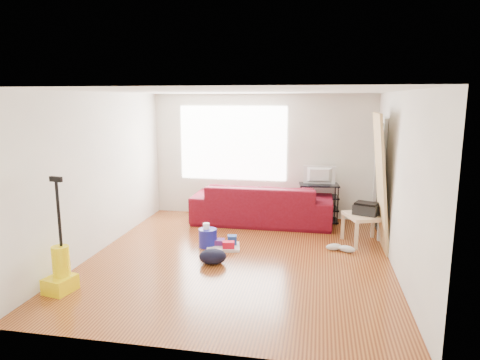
% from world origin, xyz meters
% --- Properties ---
extents(room, '(4.51, 5.01, 2.51)m').
position_xyz_m(room, '(0.07, 0.15, 1.25)').
color(room, '#5F2712').
rests_on(room, ground).
extents(sofa, '(2.68, 1.05, 0.78)m').
position_xyz_m(sofa, '(0.09, 1.95, 0.00)').
color(sofa, '#5B0B1B').
rests_on(sofa, ground).
extents(tv_stand, '(0.80, 0.51, 0.76)m').
position_xyz_m(tv_stand, '(1.17, 2.22, 0.39)').
color(tv_stand, black).
rests_on(tv_stand, ground).
extents(tv, '(0.61, 0.08, 0.35)m').
position_xyz_m(tv, '(1.17, 2.22, 0.94)').
color(tv, black).
rests_on(tv, tv_stand).
extents(side_table, '(0.79, 0.79, 0.50)m').
position_xyz_m(side_table, '(1.95, 1.06, 0.42)').
color(side_table, tan).
rests_on(side_table, ground).
extents(printer, '(0.47, 0.42, 0.20)m').
position_xyz_m(printer, '(1.95, 1.06, 0.60)').
color(printer, black).
rests_on(printer, side_table).
extents(bucket, '(0.34, 0.34, 0.30)m').
position_xyz_m(bucket, '(-0.60, 0.41, 0.00)').
color(bucket, navy).
rests_on(bucket, ground).
extents(toilet_paper, '(0.11, 0.11, 0.10)m').
position_xyz_m(toilet_paper, '(-0.63, 0.41, 0.20)').
color(toilet_paper, white).
rests_on(toilet_paper, bucket).
extents(cleaning_tray, '(0.60, 0.52, 0.19)m').
position_xyz_m(cleaning_tray, '(-0.32, 0.39, 0.06)').
color(cleaning_tray, silver).
rests_on(cleaning_tray, ground).
extents(backpack, '(0.47, 0.41, 0.22)m').
position_xyz_m(backpack, '(-0.34, -0.30, 0.00)').
color(backpack, black).
rests_on(backpack, ground).
extents(sneakers, '(0.49, 0.25, 0.11)m').
position_xyz_m(sneakers, '(1.53, 0.58, 0.05)').
color(sneakers, silver).
rests_on(sneakers, ground).
extents(vacuum, '(0.37, 0.40, 1.46)m').
position_xyz_m(vacuum, '(-2.00, -1.53, 0.27)').
color(vacuum, yellow).
rests_on(vacuum, ground).
extents(door_panel, '(0.27, 0.88, 2.18)m').
position_xyz_m(door_panel, '(2.13, 0.87, 0.00)').
color(door_panel, '#A78944').
rests_on(door_panel, ground).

